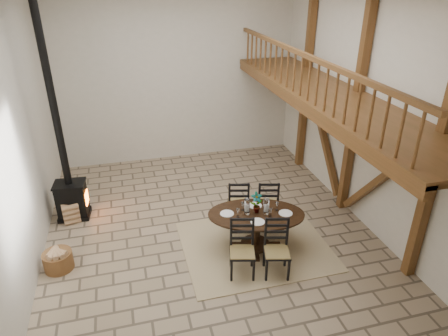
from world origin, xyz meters
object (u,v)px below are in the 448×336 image
object	(u,v)px
log_stack	(70,211)
log_basket	(58,260)
wood_stove	(67,175)
dining_table	(256,228)

from	to	relation	value
log_stack	log_basket	bearing A→B (deg)	-93.51
log_basket	log_stack	distance (m)	1.72
wood_stove	log_stack	bearing A→B (deg)	-115.19
log_basket	wood_stove	bearing A→B (deg)	84.47
dining_table	wood_stove	world-z (taller)	wood_stove
dining_table	log_basket	distance (m)	3.95
wood_stove	log_stack	world-z (taller)	wood_stove
dining_table	wood_stove	distance (m)	4.39
dining_table	log_stack	bearing A→B (deg)	166.20
log_basket	log_stack	world-z (taller)	log_stack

